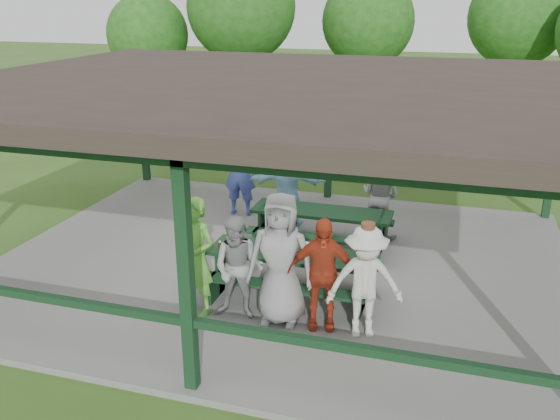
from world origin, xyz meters
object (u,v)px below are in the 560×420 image
(contestant_green, at_px, (196,257))
(spectator_grey, at_px, (380,195))
(picnic_table_near, at_px, (293,268))
(contestant_red, at_px, (322,274))
(contestant_grey_mid, at_px, (281,259))
(farm_trailer, at_px, (295,125))
(contestant_grey_left, at_px, (239,268))
(pickup_truck, at_px, (451,149))
(spectator_blue, at_px, (240,171))
(picnic_table_far, at_px, (321,224))
(contestant_white_fedora, at_px, (365,282))
(spectator_lblue, at_px, (287,185))

(contestant_green, bearing_deg, spectator_grey, 77.78)
(picnic_table_near, distance_m, contestant_red, 1.06)
(contestant_grey_mid, xyz_separation_m, farm_trailer, (-2.80, 10.91, -0.42))
(contestant_grey_left, xyz_separation_m, contestant_red, (1.21, 0.09, 0.05))
(picnic_table_near, relative_size, farm_trailer, 0.69)
(contestant_grey_mid, relative_size, pickup_truck, 0.40)
(contestant_red, xyz_separation_m, spectator_blue, (-2.74, 4.06, 0.14))
(picnic_table_near, xyz_separation_m, contestant_red, (0.64, -0.77, 0.36))
(spectator_grey, xyz_separation_m, pickup_truck, (1.19, 5.29, -0.26))
(picnic_table_far, bearing_deg, spectator_blue, 148.46)
(picnic_table_near, height_order, contestant_grey_left, contestant_grey_left)
(contestant_white_fedora, relative_size, spectator_blue, 0.87)
(picnic_table_far, height_order, contestant_grey_mid, contestant_grey_mid)
(contestant_grey_mid, bearing_deg, contestant_red, -1.91)
(contestant_green, distance_m, farm_trailer, 11.14)
(picnic_table_far, distance_m, spectator_grey, 1.38)
(contestant_red, distance_m, contestant_white_fedora, 0.63)
(picnic_table_far, height_order, contestant_green, contestant_green)
(contestant_white_fedora, bearing_deg, contestant_red, 157.64)
(picnic_table_near, distance_m, farm_trailer, 10.49)
(contestant_grey_left, distance_m, spectator_blue, 4.42)
(picnic_table_near, relative_size, spectator_blue, 1.36)
(picnic_table_far, distance_m, pickup_truck, 6.58)
(contestant_grey_left, xyz_separation_m, spectator_grey, (1.53, 3.78, 0.05))
(contestant_grey_left, height_order, spectator_grey, spectator_grey)
(contestant_grey_left, distance_m, contestant_grey_mid, 0.65)
(spectator_lblue, bearing_deg, pickup_truck, -131.43)
(contestant_grey_mid, bearing_deg, pickup_truck, 73.26)
(picnic_table_far, height_order, contestant_grey_left, contestant_grey_left)
(picnic_table_near, height_order, contestant_white_fedora, contestant_white_fedora)
(picnic_table_far, height_order, farm_trailer, farm_trailer)
(picnic_table_near, xyz_separation_m, contestant_grey_mid, (0.04, -0.78, 0.51))
(picnic_table_far, xyz_separation_m, spectator_blue, (-2.10, 1.29, 0.49))
(spectator_grey, height_order, pickup_truck, spectator_grey)
(contestant_grey_left, bearing_deg, contestant_red, 0.74)
(picnic_table_near, height_order, contestant_green, contestant_green)
(contestant_white_fedora, xyz_separation_m, spectator_blue, (-3.36, 4.11, 0.15))
(contestant_green, distance_m, contestant_grey_mid, 1.27)
(picnic_table_near, distance_m, spectator_lblue, 3.16)
(contestant_green, distance_m, contestant_white_fedora, 2.48)
(contestant_grey_mid, height_order, farm_trailer, contestant_grey_mid)
(spectator_lblue, bearing_deg, contestant_red, 102.28)
(pickup_truck, relative_size, farm_trailer, 1.27)
(picnic_table_far, height_order, contestant_red, contestant_red)
(spectator_lblue, xyz_separation_m, spectator_grey, (1.91, -0.06, -0.02))
(contestant_grey_left, bearing_deg, spectator_blue, 106.81)
(contestant_grey_mid, distance_m, spectator_lblue, 3.91)
(contestant_green, distance_m, pickup_truck, 9.73)
(picnic_table_far, xyz_separation_m, pickup_truck, (2.15, 6.22, 0.10))
(spectator_grey, bearing_deg, spectator_lblue, 21.90)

